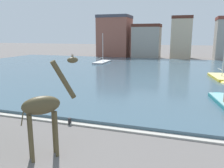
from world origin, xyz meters
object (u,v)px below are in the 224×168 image
object	(u,v)px
giraffe_statue	(45,107)
sailboat_grey	(103,62)
mooring_bollard	(70,121)
sailboat_yellow	(222,79)

from	to	relation	value
giraffe_statue	sailboat_grey	bearing A→B (deg)	105.93
giraffe_statue	sailboat_grey	size ratio (longest dim) A/B	0.71
giraffe_statue	mooring_bollard	size ratio (longest dim) A/B	10.70
sailboat_yellow	mooring_bollard	distance (m)	23.87
sailboat_yellow	giraffe_statue	bearing A→B (deg)	-114.85
sailboat_grey	sailboat_yellow	bearing A→B (deg)	-31.60
sailboat_grey	mooring_bollard	size ratio (longest dim) A/B	15.12
sailboat_yellow	mooring_bollard	bearing A→B (deg)	-121.38
mooring_bollard	sailboat_grey	bearing A→B (deg)	106.29
giraffe_statue	sailboat_yellow	world-z (taller)	sailboat_yellow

